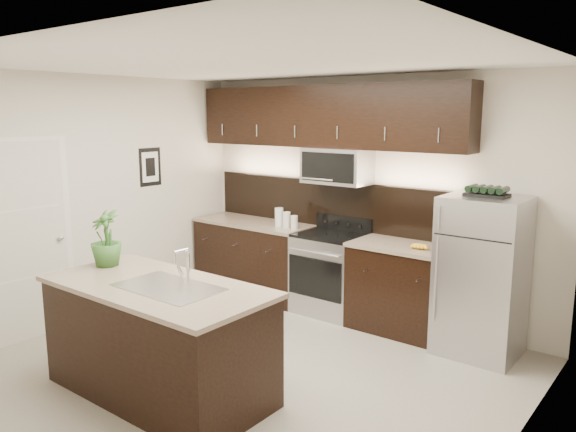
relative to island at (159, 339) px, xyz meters
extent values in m
plane|color=gray|center=(0.28, 0.78, -0.47)|extent=(4.50, 4.50, 0.00)
cube|color=beige|center=(0.28, 2.78, 0.88)|extent=(4.50, 0.02, 2.70)
cube|color=beige|center=(0.28, -1.22, 0.88)|extent=(4.50, 0.02, 2.70)
cube|color=beige|center=(-1.97, 0.78, 0.88)|extent=(0.02, 4.00, 2.70)
cube|color=beige|center=(2.53, 0.78, 0.88)|extent=(0.02, 4.00, 2.70)
cube|color=white|center=(0.28, 0.78, 2.23)|extent=(4.50, 4.00, 0.02)
cube|color=beige|center=(-1.95, -0.02, 0.54)|extent=(0.04, 0.80, 2.02)
sphere|color=silver|center=(-1.92, 0.30, 0.53)|extent=(0.06, 0.06, 0.06)
cube|color=black|center=(-1.95, 1.53, 1.18)|extent=(0.01, 0.32, 0.46)
cube|color=white|center=(-1.95, 1.53, 1.18)|extent=(0.00, 0.24, 0.36)
cube|color=black|center=(-1.13, 2.47, -0.02)|extent=(1.57, 0.62, 0.90)
cube|color=black|center=(0.99, 2.47, -0.02)|extent=(1.16, 0.62, 0.90)
cube|color=#B2B2B7|center=(0.03, 2.47, -0.02)|extent=(0.76, 0.62, 0.90)
cube|color=black|center=(0.03, 2.47, 0.44)|extent=(0.76, 0.60, 0.03)
cube|color=tan|center=(-1.13, 2.47, 0.45)|extent=(1.59, 0.65, 0.04)
cube|color=tan|center=(0.99, 2.47, 0.45)|extent=(1.18, 0.65, 0.04)
cube|color=black|center=(-0.17, 2.77, 0.75)|extent=(3.49, 0.02, 0.56)
cube|color=#B2B2B7|center=(0.03, 2.58, 1.23)|extent=(0.76, 0.40, 0.40)
cube|color=black|center=(-0.17, 2.62, 1.78)|extent=(3.49, 0.33, 0.70)
cube|color=black|center=(0.00, 0.00, -0.02)|extent=(1.90, 0.90, 0.90)
cube|color=tan|center=(0.00, 0.00, 0.45)|extent=(1.96, 0.96, 0.04)
cube|color=silver|center=(0.15, 0.00, 0.47)|extent=(0.84, 0.50, 0.01)
cylinder|color=silver|center=(0.15, 0.21, 0.59)|extent=(0.03, 0.03, 0.24)
cylinder|color=silver|center=(0.15, 0.14, 0.74)|extent=(0.02, 0.14, 0.02)
cylinder|color=silver|center=(0.15, 0.07, 0.69)|extent=(0.02, 0.02, 0.10)
cube|color=#B2B2B7|center=(1.79, 2.41, 0.29)|extent=(0.74, 0.67, 1.53)
cube|color=black|center=(1.79, 2.41, 1.07)|extent=(0.38, 0.23, 0.03)
cylinder|color=black|center=(1.65, 2.41, 1.12)|extent=(0.06, 0.22, 0.06)
cylinder|color=black|center=(1.72, 2.41, 1.12)|extent=(0.06, 0.22, 0.06)
cylinder|color=black|center=(1.79, 2.41, 1.12)|extent=(0.06, 0.22, 0.06)
cylinder|color=black|center=(1.86, 2.41, 1.12)|extent=(0.06, 0.22, 0.06)
cylinder|color=black|center=(1.94, 2.41, 1.12)|extent=(0.06, 0.22, 0.06)
imported|color=#316026|center=(-0.79, 0.09, 0.72)|extent=(0.30, 0.30, 0.50)
cylinder|color=silver|center=(-0.68, 2.42, 0.58)|extent=(0.10, 0.10, 0.22)
cylinder|color=beige|center=(-0.56, 2.42, 0.56)|extent=(0.09, 0.09, 0.19)
cylinder|color=beige|center=(-0.44, 2.41, 0.55)|extent=(0.08, 0.08, 0.16)
cylinder|color=silver|center=(1.45, 2.42, 0.56)|extent=(0.09, 0.09, 0.18)
cylinder|color=silver|center=(1.45, 2.42, 0.65)|extent=(0.09, 0.09, 0.02)
cylinder|color=silver|center=(1.45, 2.42, 0.70)|extent=(0.01, 0.01, 0.07)
ellipsoid|color=gold|center=(1.11, 2.39, 0.50)|extent=(0.20, 0.16, 0.06)
camera|label=1|loc=(3.49, -2.76, 1.82)|focal=35.00mm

